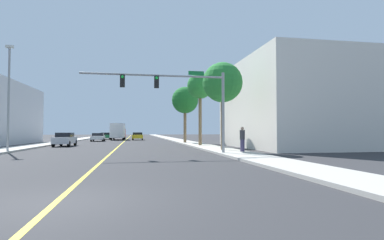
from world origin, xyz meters
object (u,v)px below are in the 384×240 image
at_px(palm_far, 185,101).
at_px(delivery_truck, 118,131).
at_px(car_white, 98,137).
at_px(car_yellow, 138,136).
at_px(pedestrian, 242,139).
at_px(traffic_signal_mast, 179,92).
at_px(palm_mid, 200,87).
at_px(car_silver, 65,139).
at_px(car_green, 105,136).
at_px(palm_near, 223,83).
at_px(street_lamp, 9,92).

distance_m(palm_far, delivery_truck, 21.42).
height_order(palm_far, car_white, palm_far).
bearing_deg(car_yellow, pedestrian, -77.05).
distance_m(traffic_signal_mast, car_white, 31.93).
relative_size(palm_mid, car_silver, 1.90).
distance_m(car_green, car_silver, 27.14).
relative_size(car_yellow, pedestrian, 2.22).
bearing_deg(palm_far, pedestrian, -85.80).
relative_size(palm_near, palm_mid, 0.92).
relative_size(street_lamp, car_white, 1.97).
distance_m(traffic_signal_mast, palm_mid, 11.89).
bearing_deg(pedestrian, traffic_signal_mast, 4.88).
xyz_separation_m(street_lamp, pedestrian, (17.59, -4.52, -3.65)).
distance_m(car_white, car_silver, 16.19).
bearing_deg(palm_far, car_green, 118.86).
xyz_separation_m(traffic_signal_mast, delivery_truck, (-6.21, 37.76, -2.77)).
bearing_deg(street_lamp, car_white, 81.35).
distance_m(palm_mid, car_white, 23.87).
bearing_deg(car_white, palm_near, -65.68).
bearing_deg(car_silver, car_green, -91.64).
distance_m(car_white, pedestrian, 32.76).
xyz_separation_m(traffic_signal_mast, street_lamp, (-12.79, 5.22, 0.32)).
xyz_separation_m(palm_near, palm_mid, (-0.18, 8.00, 0.82)).
xyz_separation_m(palm_near, car_green, (-12.83, 38.31, -4.88)).
relative_size(car_green, pedestrian, 2.48).
bearing_deg(car_yellow, traffic_signal_mast, -84.70).
bearing_deg(palm_near, car_white, 115.34).
bearing_deg(delivery_truck, street_lamp, -100.50).
bearing_deg(traffic_signal_mast, car_green, 102.06).
distance_m(car_yellow, car_silver, 23.40).
distance_m(street_lamp, pedestrian, 18.53).
height_order(palm_far, delivery_truck, palm_far).
distance_m(traffic_signal_mast, car_silver, 18.13).
relative_size(car_green, car_silver, 1.11).
relative_size(traffic_signal_mast, car_yellow, 2.43).
relative_size(palm_far, car_silver, 1.81).
height_order(palm_mid, car_white, palm_mid).
bearing_deg(street_lamp, traffic_signal_mast, -22.18).
bearing_deg(palm_near, street_lamp, 172.74).
xyz_separation_m(traffic_signal_mast, pedestrian, (4.80, 0.70, -3.32)).
height_order(palm_near, pedestrian, palm_near).
bearing_deg(palm_mid, car_silver, 167.33).
distance_m(street_lamp, car_yellow, 32.97).
bearing_deg(car_green, traffic_signal_mast, -80.46).
bearing_deg(palm_far, car_yellow, 109.41).
xyz_separation_m(traffic_signal_mast, car_green, (-8.84, 41.39, -3.68)).
xyz_separation_m(car_white, pedestrian, (13.76, -29.72, 0.38)).
bearing_deg(car_yellow, palm_mid, -74.54).
height_order(traffic_signal_mast, pedestrian, traffic_signal_mast).
relative_size(traffic_signal_mast, pedestrian, 5.40).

